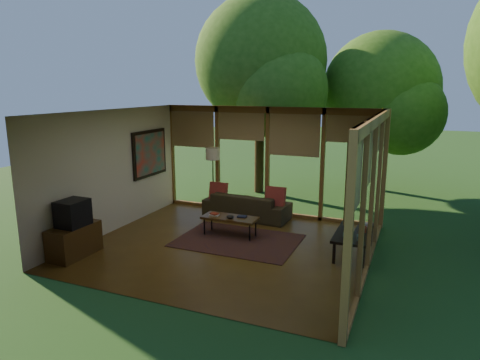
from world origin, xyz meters
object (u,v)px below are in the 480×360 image
at_px(television, 73,213).
at_px(coffee_table, 230,218).
at_px(sofa, 247,206).
at_px(floor_lamp, 213,157).
at_px(media_cabinet, 74,241).
at_px(side_console, 352,234).

relative_size(television, coffee_table, 0.46).
relative_size(sofa, coffee_table, 1.75).
relative_size(floor_lamp, coffee_table, 1.38).
height_order(media_cabinet, television, television).
xyz_separation_m(floor_lamp, side_console, (3.79, -1.64, -1.00)).
relative_size(television, floor_lamp, 0.33).
xyz_separation_m(sofa, coffee_table, (0.15, -1.37, 0.08)).
distance_m(television, coffee_table, 3.17).
distance_m(television, side_console, 5.32).
height_order(television, coffee_table, television).
height_order(floor_lamp, side_console, floor_lamp).
bearing_deg(coffee_table, floor_lamp, 126.55).
height_order(sofa, side_console, sofa).
bearing_deg(floor_lamp, side_console, -23.45).
bearing_deg(media_cabinet, coffee_table, 43.71).
xyz_separation_m(media_cabinet, floor_lamp, (1.08, 3.79, 1.11)).
height_order(coffee_table, side_console, side_console).
bearing_deg(floor_lamp, sofa, -13.37).
distance_m(television, floor_lamp, 3.97).
height_order(floor_lamp, coffee_table, floor_lamp).
bearing_deg(television, media_cabinet, 180.00).
xyz_separation_m(floor_lamp, coffee_table, (1.20, -1.61, -1.01)).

